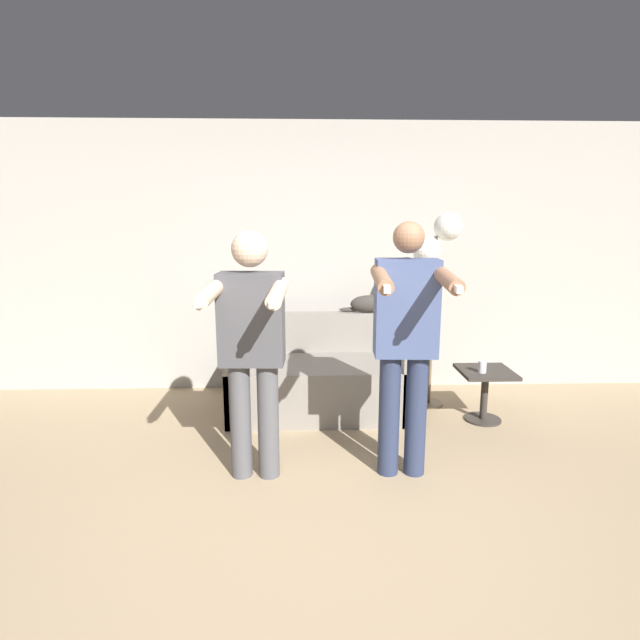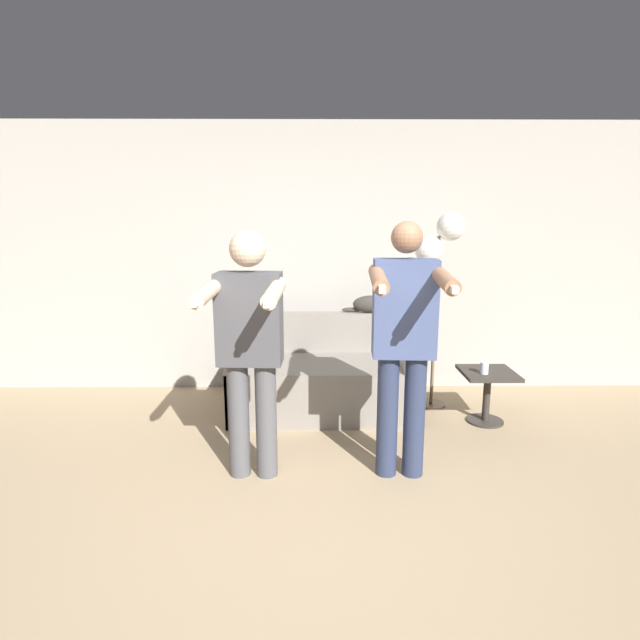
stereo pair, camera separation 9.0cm
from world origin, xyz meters
name	(u,v)px [view 2 (the right image)]	position (x,y,z in m)	size (l,w,h in m)	color
ground_plane	(312,561)	(0.00, 0.00, 0.00)	(16.00, 16.00, 0.00)	tan
wall_back	(313,260)	(0.00, 2.70, 1.30)	(10.00, 0.05, 2.60)	#B7B2A8
couch	(323,379)	(0.09, 2.04, 0.29)	(1.61, 0.84, 0.83)	gray
person_left	(250,340)	(-0.40, 0.86, 0.94)	(0.50, 0.69, 1.63)	#56565B
person_right	(404,336)	(0.58, 0.86, 0.96)	(0.49, 0.69, 1.68)	#2D3856
cat	(373,303)	(0.55, 2.36, 0.92)	(0.47, 0.14, 0.19)	#3D3833
floor_lamp	(439,249)	(1.10, 2.14, 1.44)	(0.43, 0.25, 1.75)	#756047
side_table	(487,386)	(1.46, 1.75, 0.32)	(0.44, 0.44, 0.45)	#38332D
cup	(484,368)	(1.40, 1.69, 0.50)	(0.07, 0.07, 0.10)	silver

